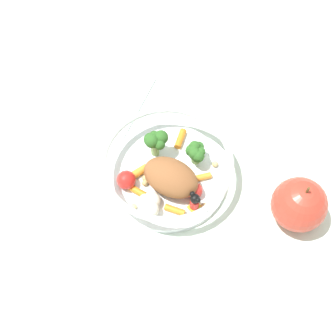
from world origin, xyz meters
The scene contains 4 objects.
ground_plane centered at (0.00, 0.00, 0.00)m, with size 2.40×2.40×0.00m, color silver.
food_container centered at (0.00, 0.01, 0.03)m, with size 0.20×0.20×0.07m.
loose_apple centered at (-0.20, -0.01, 0.04)m, with size 0.08×0.08×0.09m.
folded_napkin centered at (0.16, -0.10, 0.00)m, with size 0.11×0.15×0.01m, color white.
Camera 1 is at (-0.14, 0.32, 0.63)m, focal length 47.32 mm.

